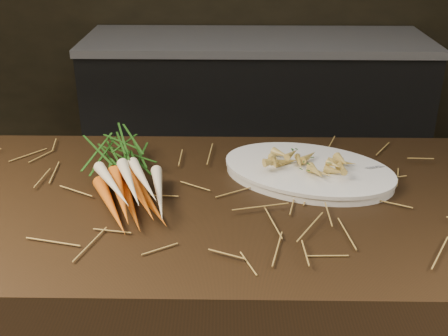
# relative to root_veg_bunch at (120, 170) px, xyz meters

# --- Properties ---
(back_counter) EXTENTS (1.82, 0.62, 0.84)m
(back_counter) POSITION_rel_root_veg_bunch_xyz_m (0.38, 1.83, -0.52)
(back_counter) COLOR black
(back_counter) RESTS_ON ground
(straw_bedding) EXTENTS (1.40, 0.60, 0.02)m
(straw_bedding) POSITION_rel_root_veg_bunch_xyz_m (0.08, -0.05, -0.03)
(straw_bedding) COLOR olive
(straw_bedding) RESTS_ON main_counter
(root_veg_bunch) EXTENTS (0.28, 0.45, 0.08)m
(root_veg_bunch) POSITION_rel_root_veg_bunch_xyz_m (0.00, 0.00, 0.00)
(root_veg_bunch) COLOR #CD550B
(root_veg_bunch) RESTS_ON main_counter
(serving_platter) EXTENTS (0.47, 0.40, 0.02)m
(serving_platter) POSITION_rel_root_veg_bunch_xyz_m (0.43, 0.05, -0.03)
(serving_platter) COLOR white
(serving_platter) RESTS_ON main_counter
(roasted_veg_heap) EXTENTS (0.24, 0.21, 0.04)m
(roasted_veg_heap) POSITION_rel_root_veg_bunch_xyz_m (0.43, 0.05, 0.00)
(roasted_veg_heap) COLOR #A88832
(roasted_veg_heap) RESTS_ON serving_platter
(serving_fork) EXTENTS (0.15, 0.06, 0.00)m
(serving_fork) POSITION_rel_root_veg_bunch_xyz_m (0.55, -0.02, -0.02)
(serving_fork) COLOR silver
(serving_fork) RESTS_ON serving_platter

